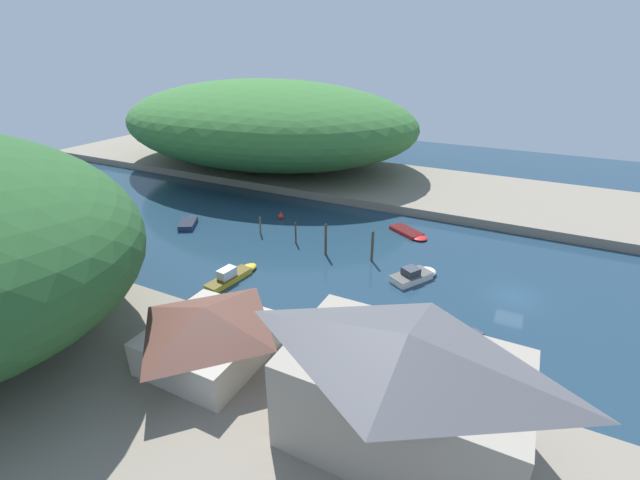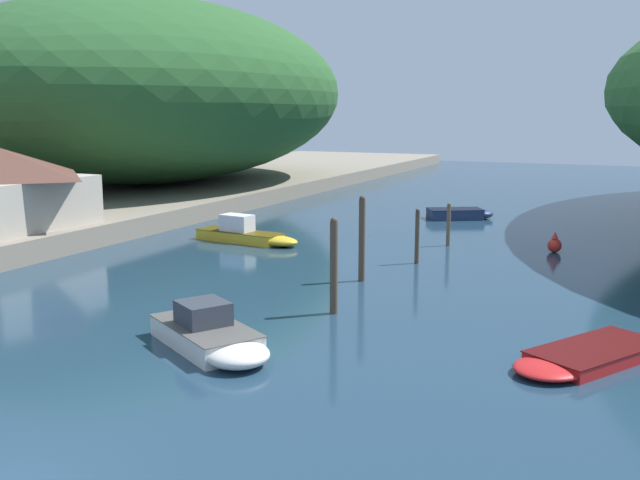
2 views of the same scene
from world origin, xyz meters
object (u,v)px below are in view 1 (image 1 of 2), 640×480
Objects in this scene: boat_navy_launch at (477,347)px; person_on_quay at (387,367)px; boat_far_right_bank at (415,275)px; channel_buoy_near at (281,216)px; boathouse_shed at (208,332)px; boat_open_rowboat at (233,275)px; waterfront_building at (403,388)px; boat_far_upstream at (410,233)px; boat_mid_channel at (189,222)px.

person_on_quay is at bearing -6.54° from boat_navy_launch.
boat_far_right_bank is at bearing -63.00° from person_on_quay.
person_on_quay is (-23.82, -22.83, 1.74)m from channel_buoy_near.
boathouse_shed is 13.58m from boat_open_rowboat.
boat_navy_launch is (11.23, -2.86, -4.39)m from waterfront_building.
boat_open_rowboat is 23.63m from boat_navy_launch.
waterfront_building is at bearing -138.26° from channel_buoy_near.
boathouse_shed reaches higher than boat_far_upstream.
boathouse_shed is at bearing -29.12° from boat_navy_launch.
channel_buoy_near is (7.72, 20.52, -0.03)m from boat_far_right_bank.
person_on_quay reaches higher than boat_mid_channel.
boat_open_rowboat is (11.36, 6.83, -2.94)m from boathouse_shed.
person_on_quay reaches higher than boat_navy_launch.
person_on_quay is at bearing -15.24° from boat_open_rowboat.
waterfront_building reaches higher than boathouse_shed.
boat_navy_launch is 32.44m from channel_buoy_near.
boat_mid_channel is (-9.89, 26.70, 0.14)m from boat_far_upstream.
waterfront_building reaches higher than person_on_quay.
boat_navy_launch is at bearing 60.02° from boat_far_upstream.
boathouse_shed is 22.03m from boat_far_right_bank.
boat_far_right_bank is 18.32m from boat_open_rowboat.
boat_navy_launch is 2.19× the size of person_on_quay.
boat_open_rowboat is at bearing -122.03° from boat_far_right_bank.
boat_navy_launch is at bearing -57.62° from boathouse_shed.
channel_buoy_near is at bearing 21.91° from boathouse_shed.
waterfront_building reaches higher than boat_far_upstream.
boat_far_right_bank is at bearing -110.62° from channel_buoy_near.
boat_far_upstream is at bearing 14.43° from waterfront_building.
person_on_quay is at bearing -50.78° from boat_far_right_bank.
boat_open_rowboat is at bearing -165.37° from channel_buoy_near.
person_on_quay is (3.55, -11.82, -1.23)m from boathouse_shed.
channel_buoy_near is (27.96, 24.94, -4.46)m from waterfront_building.
waterfront_building is 32.07m from boat_far_upstream.
boat_far_upstream is 1.03× the size of boat_far_right_bank.
boat_navy_launch is 8.82m from person_on_quay.
boathouse_shed is 1.26× the size of boat_open_rowboat.
boat_mid_channel is 38.67m from boat_navy_launch.
waterfront_building is 2.79× the size of boat_mid_channel.
boat_far_upstream is at bearing 139.46° from boat_far_right_bank.
boat_far_upstream is at bearing 63.08° from boat_open_rowboat.
boat_navy_launch is at bearing -19.97° from boat_far_right_bank.
boat_far_upstream is 1.18× the size of boat_mid_channel.
channel_buoy_near is at bearing 112.10° from boat_open_rowboat.
boat_far_right_bank reaches higher than boat_far_upstream.
waterfront_building is 2.42× the size of boat_far_right_bank.
boat_far_upstream is 17.26m from channel_buoy_near.
boat_mid_channel is at bearing -38.55° from boat_far_upstream.
boathouse_shed is at bearing 19.81° from boat_far_upstream.
boat_mid_channel reaches higher than boat_far_upstream.
boat_far_right_bank is (19.65, -9.51, -2.94)m from boathouse_shed.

